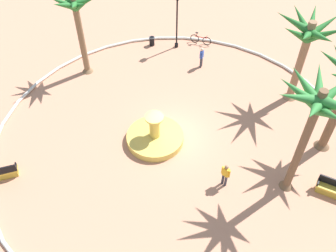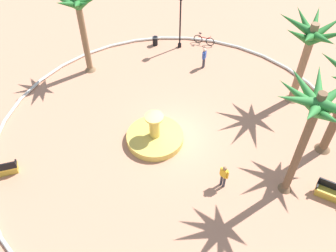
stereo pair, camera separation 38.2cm
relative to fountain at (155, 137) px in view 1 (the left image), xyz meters
The scene contains 13 objects.
ground_plane 1.20m from the fountain, 135.75° to the right, with size 80.00×80.00×0.00m, color tan.
plaza_curb 1.17m from the fountain, 135.75° to the right, with size 21.65×21.65×0.20m, color silver.
fountain is the anchor object (origin of this frame).
palm_tree_by_curb 10.67m from the fountain, 128.78° to the right, with size 4.29×4.36×5.96m.
palm_tree_mid_plaza 9.58m from the fountain, 25.53° to the right, with size 3.22×3.20×6.09m.
palm_tree_far_side 9.53m from the fountain, behind, with size 3.89×3.96×7.04m.
bench_east 10.10m from the fountain, behind, with size 1.61×0.53×1.00m.
bench_west 8.66m from the fountain, 45.72° to the left, with size 1.48×1.49×1.00m.
lamppost 10.27m from the fountain, 70.78° to the right, with size 0.32×0.32×4.57m.
trash_bin 10.14m from the fountain, 59.70° to the right, with size 0.46×0.46×0.73m.
bicycle_red_frame 10.86m from the fountain, 80.51° to the right, with size 1.72×0.44×0.94m.
person_cyclist_helmet 8.00m from the fountain, 86.21° to the right, with size 0.22×0.53×1.62m.
person_cyclist_photo 4.99m from the fountain, 167.48° to the left, with size 0.52×0.27×1.62m.
Camera 1 is at (-6.63, 13.44, 16.50)m, focal length 39.12 mm.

